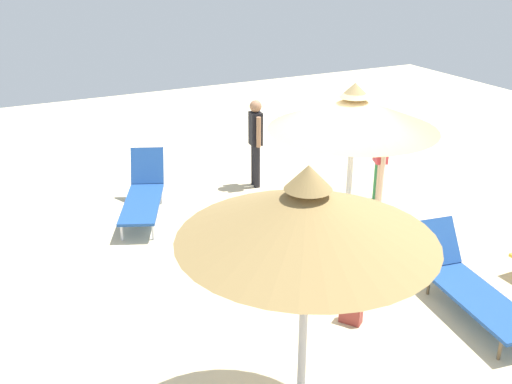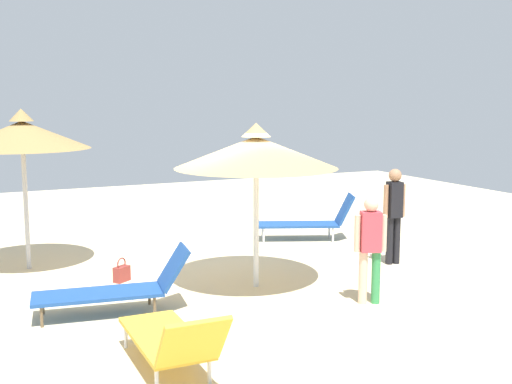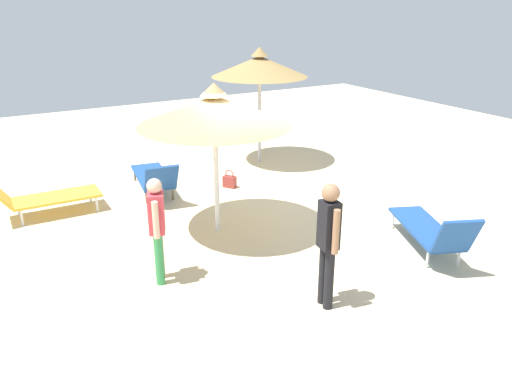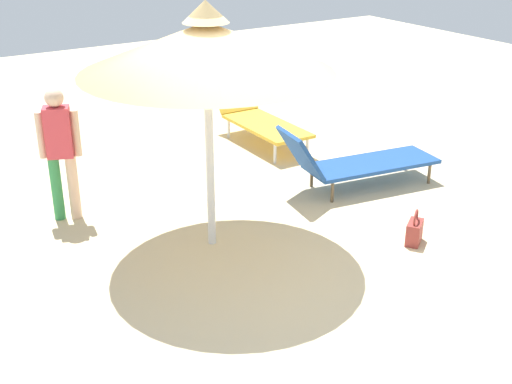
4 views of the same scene
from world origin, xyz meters
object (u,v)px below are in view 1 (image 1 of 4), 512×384
lounge_chair_front (468,284)px  parasol_umbrella_far_right (354,113)px  lounge_chair_far_left (144,193)px  handbag (351,313)px  parasol_umbrella_edge (307,214)px  person_standing_near_right (256,138)px  person_standing_center (381,156)px

lounge_chair_front → parasol_umbrella_far_right: bearing=-81.6°
lounge_chair_far_left → handbag: bearing=107.5°
parasol_umbrella_far_right → lounge_chair_far_left: bearing=-44.1°
parasol_umbrella_edge → handbag: parasol_umbrella_edge is taller
parasol_umbrella_edge → handbag: (-1.53, -1.31, -2.26)m
lounge_chair_far_left → lounge_chair_front: (-2.98, 4.88, -0.03)m
parasol_umbrella_edge → person_standing_near_right: 6.77m
lounge_chair_front → handbag: 1.64m
person_standing_near_right → handbag: bearing=78.1°
parasol_umbrella_far_right → lounge_chair_front: parasol_umbrella_far_right is taller
parasol_umbrella_far_right → person_standing_center: parasol_umbrella_far_right is taller
person_standing_center → parasol_umbrella_edge: bearing=45.7°
parasol_umbrella_edge → parasol_umbrella_far_right: 4.24m
lounge_chair_far_left → person_standing_center: 4.39m
person_standing_center → person_standing_near_right: bearing=-45.6°
lounge_chair_front → handbag: bearing=-15.1°
parasol_umbrella_far_right → person_standing_center: 2.28m
lounge_chair_far_left → parasol_umbrella_edge: bearing=88.8°
parasol_umbrella_far_right → handbag: bearing=57.3°
parasol_umbrella_edge → parasol_umbrella_far_right: (-2.75, -3.21, -0.21)m
parasol_umbrella_edge → handbag: 3.03m
person_standing_near_right → lounge_chair_far_left: bearing=8.2°
parasol_umbrella_far_right → lounge_chair_front: (-0.35, 2.33, -1.81)m
lounge_chair_front → person_standing_center: bearing=-108.4°
parasol_umbrella_far_right → lounge_chair_far_left: size_ratio=1.23×
lounge_chair_far_left → person_standing_near_right: size_ratio=1.22×
lounge_chair_far_left → person_standing_near_right: 2.52m
handbag → lounge_chair_far_left: bearing=-72.5°
person_standing_center → handbag: person_standing_center is taller
person_standing_near_right → handbag: person_standing_near_right is taller
person_standing_near_right → handbag: (1.01, 4.81, -0.87)m
lounge_chair_front → person_standing_center: person_standing_center is taller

